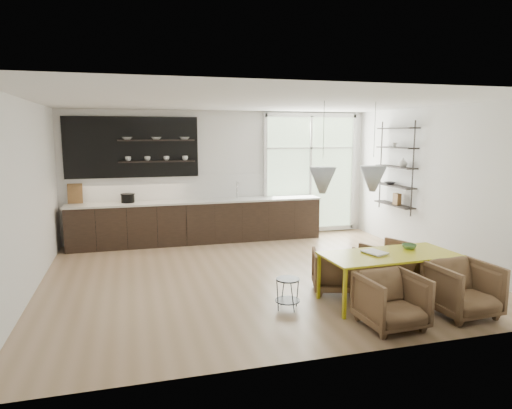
# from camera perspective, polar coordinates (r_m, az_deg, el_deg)

# --- Properties ---
(room) EXTENTS (7.02, 6.01, 2.91)m
(room) POSITION_cam_1_polar(r_m,az_deg,el_deg) (8.77, 1.87, 2.77)
(room) COLOR tan
(room) RESTS_ON ground
(kitchen_run) EXTENTS (5.54, 0.69, 2.75)m
(kitchen_run) POSITION_cam_1_polar(r_m,az_deg,el_deg) (10.16, -7.75, -1.38)
(kitchen_run) COLOR black
(kitchen_run) RESTS_ON ground
(right_shelving) EXTENTS (0.26, 1.22, 1.90)m
(right_shelving) POSITION_cam_1_polar(r_m,az_deg,el_deg) (10.01, 17.15, 4.23)
(right_shelving) COLOR black
(right_shelving) RESTS_ON ground
(dining_table) EXTENTS (1.95, 0.94, 0.70)m
(dining_table) POSITION_cam_1_polar(r_m,az_deg,el_deg) (6.81, 16.33, -6.31)
(dining_table) COLOR gold
(dining_table) RESTS_ON ground
(armchair_back_left) EXTENTS (0.86, 0.88, 0.64)m
(armchair_back_left) POSITION_cam_1_polar(r_m,az_deg,el_deg) (7.15, 9.93, -8.14)
(armchair_back_left) COLOR brown
(armchair_back_left) RESTS_ON ground
(armchair_back_right) EXTENTS (0.95, 0.96, 0.68)m
(armchair_back_right) POSITION_cam_1_polar(r_m,az_deg,el_deg) (7.68, 16.38, -7.02)
(armchair_back_right) COLOR brown
(armchair_back_right) RESTS_ON ground
(armchair_front_left) EXTENTS (0.77, 0.79, 0.68)m
(armchair_front_left) POSITION_cam_1_polar(r_m,az_deg,el_deg) (6.02, 16.54, -11.45)
(armchair_front_left) COLOR brown
(armchair_front_left) RESTS_ON ground
(armchair_front_right) EXTENTS (0.81, 0.83, 0.72)m
(armchair_front_right) POSITION_cam_1_polar(r_m,az_deg,el_deg) (6.71, 24.44, -9.60)
(armchair_front_right) COLOR brown
(armchair_front_right) RESTS_ON ground
(wire_stool) EXTENTS (0.34, 0.34, 0.43)m
(wire_stool) POSITION_cam_1_polar(r_m,az_deg,el_deg) (6.37, 3.98, -10.54)
(wire_stool) COLOR black
(wire_stool) RESTS_ON ground
(table_book) EXTENTS (0.33, 0.39, 0.03)m
(table_book) POSITION_cam_1_polar(r_m,az_deg,el_deg) (6.66, 13.87, -6.00)
(table_book) COLOR white
(table_book) RESTS_ON dining_table
(table_bowl) EXTENTS (0.25, 0.25, 0.07)m
(table_bowl) POSITION_cam_1_polar(r_m,az_deg,el_deg) (7.17, 18.60, -4.99)
(table_bowl) COLOR #54834C
(table_bowl) RESTS_ON dining_table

